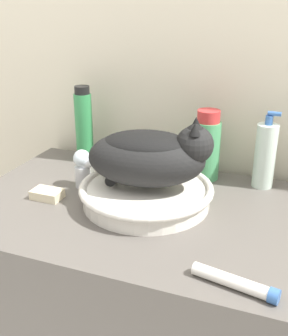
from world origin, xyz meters
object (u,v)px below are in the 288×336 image
Objects in this scene: shampoo_bottle_tall at (84,125)px; soap_bar at (47,194)px; cat at (150,155)px; soap_pump_bottle at (265,155)px; mouthwash_bottle at (207,146)px; faucet at (85,166)px; cream_tube at (236,283)px.

soap_bar is (0.04, -0.28, -0.11)m from shampoo_bottle_tall.
cat reaches higher than soap_bar.
soap_pump_bottle is at bearing 27.97° from cat.
faucet is at bearing -147.88° from mouthwash_bottle.
cream_tube is at bearing -19.91° from soap_bar.
cream_tube is 0.56m from soap_bar.
shampoo_bottle_tall is 1.46× the size of cream_tube.
cream_tube is (0.17, -0.48, -0.09)m from mouthwash_bottle.
shampoo_bottle_tall is at bearing 97.96° from soap_bar.
soap_pump_bottle reaches higher than cream_tube.
soap_pump_bottle is (0.16, 0.00, -0.01)m from mouthwash_bottle.
soap_pump_bottle is 1.30× the size of cream_tube.
cat is 0.39m from cream_tube.
mouthwash_bottle is 0.16m from soap_pump_bottle.
cat is at bearing -140.08° from soap_pump_bottle.
soap_bar is (-0.36, -0.28, -0.09)m from mouthwash_bottle.
cream_tube is (0.57, -0.48, -0.11)m from shampoo_bottle_tall.
shampoo_bottle_tall reaches higher than soap_bar.
soap_bar is at bearing -177.00° from cat.
faucet is 0.22m from shampoo_bottle_tall.
cat is 1.36× the size of shampoo_bottle_tall.
soap_pump_bottle is 0.48m from cream_tube.
faucet is (-0.20, 0.03, -0.07)m from cat.
soap_pump_bottle reaches higher than mouthwash_bottle.
shampoo_bottle_tall is at bearing 180.00° from mouthwash_bottle.
mouthwash_bottle is at bearing 180.00° from soap_pump_bottle.
cat is at bearing -113.61° from mouthwash_bottle.
cat reaches higher than cream_tube.
cream_tube is at bearing -39.97° from shampoo_bottle_tall.
shampoo_bottle_tall is at bearing 140.03° from cream_tube.
faucet is at bearing 148.11° from cream_tube.
faucet is 0.60× the size of mouthwash_bottle.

